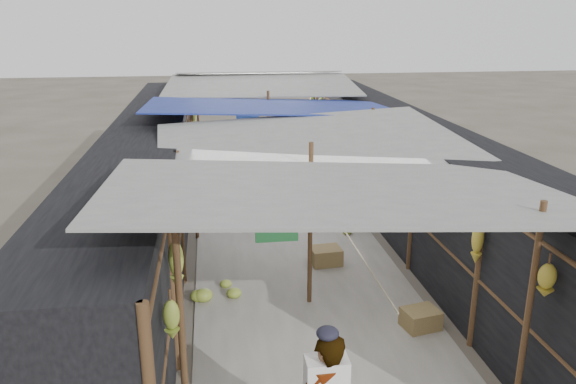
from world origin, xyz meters
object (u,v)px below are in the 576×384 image
crate_near (326,256)px  vendor_seated (350,202)px  black_basin (307,179)px  shopper_blue (233,155)px

crate_near → vendor_seated: bearing=60.7°
crate_near → black_basin: size_ratio=0.89×
black_basin → vendor_seated: bearing=-82.6°
crate_near → black_basin: bearing=78.6°
crate_near → vendor_seated: size_ratio=0.62×
black_basin → shopper_blue: bearing=176.9°
shopper_blue → vendor_seated: bearing=-69.4°
crate_near → shopper_blue: (-1.41, 5.49, 0.63)m
black_basin → shopper_blue: (-2.00, 0.11, 0.70)m
black_basin → crate_near: bearing=-96.3°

